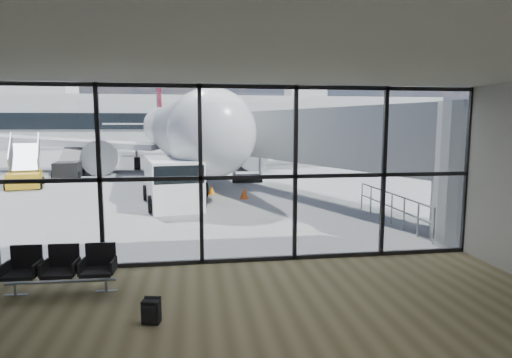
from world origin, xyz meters
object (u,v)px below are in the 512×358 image
object	(u,v)px
seating_row	(62,266)
service_van	(172,181)
airliner	(173,130)
backpack	(151,311)
mobile_stairs	(25,177)
belt_loader	(69,168)

from	to	relation	value
seating_row	service_van	distance (m)	9.79
airliner	backpack	bearing A→B (deg)	-96.33
mobile_stairs	belt_loader	bearing A→B (deg)	57.47
seating_row	airliner	bearing A→B (deg)	89.21
belt_loader	mobile_stairs	world-z (taller)	mobile_stairs
seating_row	airliner	distance (m)	26.73
seating_row	service_van	bearing A→B (deg)	80.84
service_van	mobile_stairs	distance (m)	10.93
airliner	mobile_stairs	bearing A→B (deg)	-135.70
seating_row	backpack	world-z (taller)	seating_row
seating_row	airliner	world-z (taller)	airliner
service_van	mobile_stairs	xyz separation A→B (m)	(-8.51, 6.84, -0.48)
airliner	service_van	xyz separation A→B (m)	(0.61, -16.98, -2.04)
airliner	seating_row	bearing A→B (deg)	-100.51
airliner	service_van	world-z (taller)	airliner
seating_row	mobile_stairs	size ratio (longest dim) A/B	0.60
mobile_stairs	service_van	bearing A→B (deg)	-53.68
seating_row	service_van	world-z (taller)	service_van
airliner	belt_loader	world-z (taller)	airliner
airliner	belt_loader	xyz separation A→B (m)	(-6.62, -6.10, -2.45)
belt_loader	mobile_stairs	size ratio (longest dim) A/B	1.16
backpack	belt_loader	world-z (taller)	belt_loader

